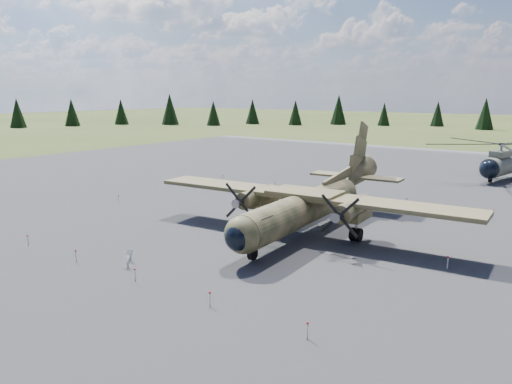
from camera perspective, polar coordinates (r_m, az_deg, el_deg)
The scene contains 8 objects.
ground at distance 42.01m, azimuth -1.20°, elevation -4.17°, with size 500.00×500.00×0.00m, color #505727.
apron at distance 50.06m, azimuth 5.80°, elevation -1.69°, with size 120.00×120.00×0.04m, color slate.
transport_plane at distance 40.72m, azimuth 6.22°, elevation -1.01°, with size 27.16×24.63×8.94m.
helicopter_near at distance 71.66m, azimuth 26.32°, elevation 3.93°, with size 22.15×23.89×4.88m.
info_placard_left at distance 34.97m, azimuth -14.23°, elevation -6.83°, with size 0.52×0.23×0.80m.
info_placard_right at distance 33.72m, azimuth -14.53°, elevation -7.59°, with size 0.50×0.25×0.75m.
barrier_fence at distance 42.09m, azimuth -1.77°, elevation -3.43°, with size 33.12×29.62×0.85m.
treeline at distance 37.44m, azimuth -1.94°, elevation 1.36°, with size 287.81×288.82×10.99m.
Camera 1 is at (24.73, -32.05, 11.22)m, focal length 35.00 mm.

